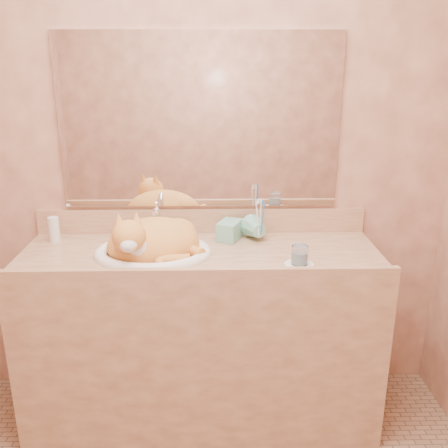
{
  "coord_description": "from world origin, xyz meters",
  "views": [
    {
      "loc": [
        0.06,
        -1.35,
        1.66
      ],
      "look_at": [
        0.11,
        0.7,
        0.99
      ],
      "focal_mm": 40.0,
      "sensor_mm": 36.0,
      "label": 1
    }
  ],
  "objects_px": {
    "vanity_counter": "(202,336)",
    "toothbrush_cup": "(260,232)",
    "soap_dispenser": "(224,223)",
    "water_glass": "(300,255)",
    "cat": "(151,239)",
    "sink_basin": "(152,237)"
  },
  "relations": [
    {
      "from": "vanity_counter",
      "to": "cat",
      "type": "bearing_deg",
      "value": -174.68
    },
    {
      "from": "soap_dispenser",
      "to": "toothbrush_cup",
      "type": "distance_m",
      "value": 0.17
    },
    {
      "from": "soap_dispenser",
      "to": "water_glass",
      "type": "xyz_separation_m",
      "value": [
        0.3,
        -0.27,
        -0.05
      ]
    },
    {
      "from": "water_glass",
      "to": "soap_dispenser",
      "type": "bearing_deg",
      "value": 138.19
    },
    {
      "from": "toothbrush_cup",
      "to": "water_glass",
      "type": "relative_size",
      "value": 1.39
    },
    {
      "from": "toothbrush_cup",
      "to": "cat",
      "type": "bearing_deg",
      "value": -165.38
    },
    {
      "from": "sink_basin",
      "to": "water_glass",
      "type": "bearing_deg",
      "value": -17.25
    },
    {
      "from": "sink_basin",
      "to": "toothbrush_cup",
      "type": "distance_m",
      "value": 0.5
    },
    {
      "from": "cat",
      "to": "soap_dispenser",
      "type": "height_order",
      "value": "soap_dispenser"
    },
    {
      "from": "vanity_counter",
      "to": "cat",
      "type": "relative_size",
      "value": 3.88
    },
    {
      "from": "soap_dispenser",
      "to": "toothbrush_cup",
      "type": "height_order",
      "value": "soap_dispenser"
    },
    {
      "from": "toothbrush_cup",
      "to": "vanity_counter",
      "type": "bearing_deg",
      "value": -158.65
    },
    {
      "from": "vanity_counter",
      "to": "soap_dispenser",
      "type": "xyz_separation_m",
      "value": [
        0.11,
        0.1,
        0.52
      ]
    },
    {
      "from": "vanity_counter",
      "to": "soap_dispenser",
      "type": "height_order",
      "value": "soap_dispenser"
    },
    {
      "from": "vanity_counter",
      "to": "toothbrush_cup",
      "type": "relative_size",
      "value": 14.29
    },
    {
      "from": "vanity_counter",
      "to": "cat",
      "type": "height_order",
      "value": "cat"
    },
    {
      "from": "soap_dispenser",
      "to": "cat",
      "type": "bearing_deg",
      "value": -136.92
    },
    {
      "from": "vanity_counter",
      "to": "cat",
      "type": "distance_m",
      "value": 0.54
    },
    {
      "from": "sink_basin",
      "to": "cat",
      "type": "height_order",
      "value": "cat"
    },
    {
      "from": "sink_basin",
      "to": "water_glass",
      "type": "distance_m",
      "value": 0.64
    },
    {
      "from": "sink_basin",
      "to": "toothbrush_cup",
      "type": "height_order",
      "value": "sink_basin"
    },
    {
      "from": "vanity_counter",
      "to": "sink_basin",
      "type": "height_order",
      "value": "sink_basin"
    }
  ]
}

